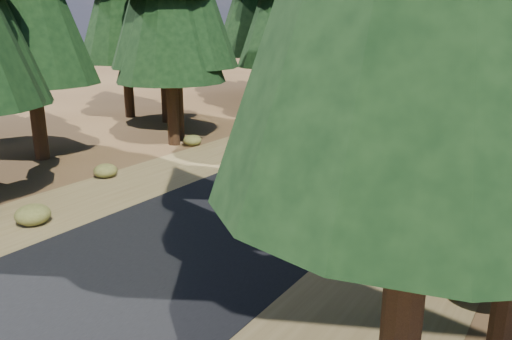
# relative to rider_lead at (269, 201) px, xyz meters

# --- Properties ---
(ground) EXTENTS (120.00, 120.00, 0.00)m
(ground) POSITION_rel_rider_lead_xyz_m (-0.88, -0.78, -0.57)
(ground) COLOR #422C17
(ground) RESTS_ON ground
(road) EXTENTS (6.00, 100.00, 0.01)m
(road) POSITION_rel_rider_lead_xyz_m (-0.88, 4.22, -0.56)
(road) COLOR black
(road) RESTS_ON ground
(shoulder_l) EXTENTS (3.20, 100.00, 0.01)m
(shoulder_l) POSITION_rel_rider_lead_xyz_m (-5.48, 4.22, -0.56)
(shoulder_l) COLOR brown
(shoulder_l) RESTS_ON ground
(shoulder_r) EXTENTS (3.20, 100.00, 0.01)m
(shoulder_r) POSITION_rel_rider_lead_xyz_m (3.72, 4.22, -0.56)
(shoulder_r) COLOR brown
(shoulder_r) RESTS_ON ground
(understory_shrubs) EXTENTS (14.08, 29.96, 0.59)m
(understory_shrubs) POSITION_rel_rider_lead_xyz_m (0.37, 5.94, -0.30)
(understory_shrubs) COLOR #474C1E
(understory_shrubs) RESTS_ON ground
(rider_lead) EXTENTS (0.64, 1.91, 1.69)m
(rider_lead) POSITION_rel_rider_lead_xyz_m (0.00, 0.00, 0.00)
(rider_lead) COLOR silver
(rider_lead) RESTS_ON road
(rider_follow) EXTENTS (0.55, 1.81, 1.61)m
(rider_follow) POSITION_rel_rider_lead_xyz_m (-2.45, 4.32, -0.02)
(rider_follow) COLOR #A60B15
(rider_follow) RESTS_ON road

